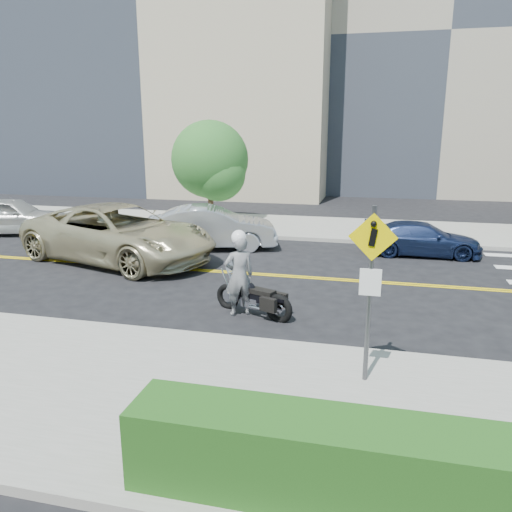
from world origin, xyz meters
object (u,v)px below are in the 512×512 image
(pedestrian_sign, at_px, (371,278))
(parked_car_silver, at_px, (211,228))
(motorcyclist, at_px, (239,273))
(parked_car_white, at_px, (10,216))
(parked_car_blue, at_px, (422,239))
(motorcycle, at_px, (253,289))
(suv, at_px, (119,233))

(pedestrian_sign, xyz_separation_m, parked_car_silver, (-5.83, 9.24, -1.17))
(motorcyclist, xyz_separation_m, parked_car_silver, (-2.82, 6.36, -0.24))
(parked_car_white, relative_size, parked_car_blue, 1.15)
(pedestrian_sign, distance_m, motorcycle, 4.21)
(motorcycle, bearing_deg, parked_car_silver, 138.52)
(motorcycle, relative_size, parked_car_silver, 0.44)
(motorcyclist, distance_m, motorcycle, 0.51)
(parked_car_silver, height_order, parked_car_blue, parked_car_silver)
(motorcyclist, xyz_separation_m, motorcycle, (0.32, 0.08, -0.39))
(pedestrian_sign, xyz_separation_m, motorcycle, (-2.69, 2.96, -1.32))
(suv, bearing_deg, parked_car_white, 82.54)
(parked_car_blue, bearing_deg, suv, 106.30)
(pedestrian_sign, height_order, motorcycle, pedestrian_sign)
(motorcyclist, bearing_deg, parked_car_silver, -97.24)
(parked_car_white, distance_m, parked_car_blue, 16.60)
(motorcyclist, distance_m, parked_car_white, 13.77)
(parked_car_white, bearing_deg, parked_car_silver, -110.17)
(parked_car_silver, bearing_deg, parked_car_white, 69.13)
(pedestrian_sign, xyz_separation_m, parked_car_blue, (1.69, 10.02, -1.38))
(suv, height_order, parked_car_silver, suv)
(motorcycle, distance_m, parked_car_white, 14.01)
(parked_car_white, bearing_deg, parked_car_blue, -105.84)
(parked_car_white, height_order, parked_car_blue, parked_car_white)
(pedestrian_sign, relative_size, suv, 0.44)
(motorcyclist, relative_size, suv, 0.30)
(pedestrian_sign, distance_m, parked_car_silver, 10.99)
(parked_car_white, relative_size, parked_car_silver, 0.96)
(pedestrian_sign, relative_size, motorcycle, 1.43)
(motorcyclist, xyz_separation_m, parked_car_blue, (4.70, 7.15, -0.45))
(pedestrian_sign, relative_size, parked_car_white, 0.65)
(parked_car_white, xyz_separation_m, parked_car_silver, (9.08, -0.57, 0.01))
(suv, distance_m, parked_car_silver, 3.44)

